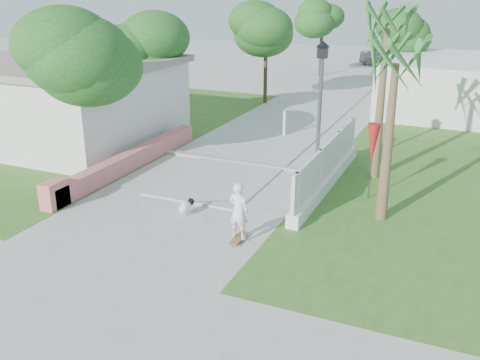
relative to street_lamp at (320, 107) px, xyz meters
The scene contains 22 objects.
ground 6.67m from the street_lamp, 117.80° to the right, with size 90.00×90.00×0.00m, color #B7B7B2.
path_strip 14.98m from the street_lamp, 101.31° to the left, with size 3.20×36.00×0.06m, color #B7B7B2.
curb 3.78m from the street_lamp, behind, with size 6.50×0.25×0.10m, color #999993.
grass_left 10.49m from the street_lamp, 165.83° to the left, with size 8.00×20.00×0.01m, color #386720.
grass_right 5.38m from the street_lamp, 31.37° to the left, with size 8.00×20.00×0.01m, color #386720.
pink_wall 6.83m from the street_lamp, 162.57° to the right, with size 0.45×8.20×0.80m.
house_left 10.94m from the street_lamp, behind, with size 8.40×7.40×3.23m.
lattice_fence 2.01m from the street_lamp, 44.82° to the right, with size 0.35×7.00×1.50m.
building_right 12.93m from the street_lamp, 76.07° to the left, with size 6.00×8.00×2.60m, color silver.
street_lamp is the anchor object (origin of this frame).
bollard 5.56m from the street_lamp, 120.96° to the left, with size 0.14×0.14×1.09m.
patio_umbrella 2.27m from the street_lamp, 27.76° to the right, with size 0.36×0.36×2.30m.
tree_left_near 7.92m from the street_lamp, 161.15° to the right, with size 3.60×3.60×5.28m.
tree_left_mid 8.96m from the street_lamp, 160.42° to the left, with size 3.20×3.20×4.85m.
tree_path_left 12.10m from the street_lamp, 119.30° to the left, with size 3.40×3.40×5.23m.
tree_path_right 14.52m from the street_lamp, 88.74° to the left, with size 3.00×3.00×4.79m.
tree_path_far 21.30m from the street_lamp, 105.50° to the left, with size 3.20×3.20×5.17m.
palm_far 2.85m from the street_lamp, 30.47° to the left, with size 1.80×1.80×5.30m.
palm_near 3.72m from the street_lamp, 42.61° to the right, with size 1.80×1.80×4.70m.
skateboarder 5.16m from the street_lamp, 107.23° to the right, with size 2.30×1.50×1.56m.
dog 5.36m from the street_lamp, 120.95° to the right, with size 0.40×0.62×0.44m.
parked_car 26.71m from the street_lamp, 94.28° to the left, with size 1.77×4.39×1.50m, color #97989E.
Camera 1 is at (7.28, -10.61, 6.07)m, focal length 40.00 mm.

